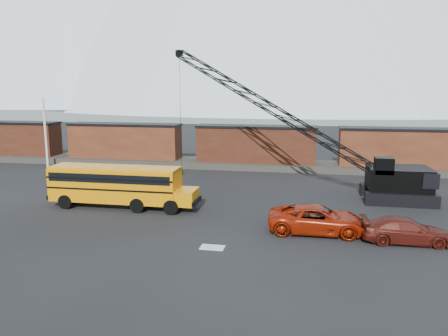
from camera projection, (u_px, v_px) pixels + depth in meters
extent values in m
plane|color=black|center=(218.00, 226.00, 29.26)|extent=(160.00, 160.00, 0.00)
cube|color=white|center=(301.00, 84.00, 355.48)|extent=(800.00, 80.00, 24.00)
cube|color=#433E37|center=(256.00, 165.00, 50.44)|extent=(120.00, 5.00, 0.70)
cube|color=#4E2216|center=(8.00, 138.00, 55.90)|extent=(13.50, 2.90, 4.00)
cube|color=black|center=(6.00, 122.00, 55.52)|extent=(13.70, 3.10, 0.25)
cube|color=black|center=(38.00, 152.00, 55.44)|extent=(2.20, 2.40, 0.60)
cube|color=#461E14|center=(125.00, 141.00, 52.96)|extent=(13.50, 2.90, 4.00)
cube|color=black|center=(124.00, 124.00, 52.58)|extent=(13.70, 3.10, 0.25)
cube|color=black|center=(94.00, 154.00, 54.04)|extent=(2.20, 2.40, 0.60)
cube|color=black|center=(158.00, 156.00, 52.49)|extent=(2.20, 2.40, 0.60)
cube|color=#4E2216|center=(256.00, 144.00, 50.02)|extent=(13.50, 2.90, 4.00)
cube|color=black|center=(256.00, 127.00, 49.64)|extent=(13.70, 3.10, 0.25)
cube|color=black|center=(220.00, 158.00, 51.10)|extent=(2.20, 2.40, 0.60)
cube|color=black|center=(293.00, 160.00, 49.55)|extent=(2.20, 2.40, 0.60)
cube|color=#461E14|center=(404.00, 148.00, 47.07)|extent=(13.50, 2.90, 4.00)
cube|color=black|center=(405.00, 129.00, 46.70)|extent=(13.70, 3.10, 0.25)
cube|color=black|center=(362.00, 162.00, 48.16)|extent=(2.20, 2.40, 0.60)
cube|color=black|center=(444.00, 165.00, 46.61)|extent=(2.20, 2.40, 0.60)
cylinder|color=silver|center=(45.00, 133.00, 50.33)|extent=(0.24, 0.24, 8.00)
cube|color=silver|center=(43.00, 101.00, 49.67)|extent=(1.40, 0.12, 0.12)
cube|color=silver|center=(212.00, 247.00, 25.30)|extent=(1.40, 0.90, 0.02)
cube|color=orange|center=(115.00, 184.00, 33.53)|extent=(10.00, 2.50, 2.50)
cube|color=orange|center=(186.00, 197.00, 32.63)|extent=(1.60, 2.30, 1.10)
cube|color=orange|center=(114.00, 168.00, 33.29)|extent=(10.00, 2.30, 0.18)
cube|color=black|center=(108.00, 179.00, 32.19)|extent=(9.60, 0.05, 0.65)
cube|color=black|center=(122.00, 172.00, 34.62)|extent=(9.60, 0.05, 0.65)
cube|color=black|center=(197.00, 201.00, 32.53)|extent=(0.15, 2.45, 0.35)
cube|color=black|center=(56.00, 194.00, 34.64)|extent=(0.15, 2.50, 0.35)
cylinder|color=black|center=(65.00, 202.00, 33.31)|extent=(1.10, 0.35, 1.10)
cylinder|color=black|center=(81.00, 195.00, 35.53)|extent=(1.10, 0.35, 1.10)
cylinder|color=black|center=(137.00, 205.00, 32.24)|extent=(1.10, 0.35, 1.10)
cylinder|color=black|center=(148.00, 198.00, 34.47)|extent=(1.10, 0.35, 1.10)
cylinder|color=black|center=(171.00, 207.00, 31.77)|extent=(1.10, 0.35, 1.10)
cylinder|color=black|center=(180.00, 199.00, 33.99)|extent=(1.10, 0.35, 1.10)
imported|color=#971C07|center=(318.00, 219.00, 27.78)|extent=(6.31, 2.96, 1.75)
imported|color=#4C140D|center=(406.00, 231.00, 25.99)|extent=(5.25, 2.29, 1.50)
cube|color=black|center=(401.00, 200.00, 34.08)|extent=(5.50, 1.00, 1.00)
cube|color=black|center=(394.00, 190.00, 37.17)|extent=(5.50, 1.00, 1.00)
cube|color=black|center=(398.00, 178.00, 35.37)|extent=(4.80, 3.60, 1.80)
cube|color=black|center=(425.00, 177.00, 34.97)|extent=(1.20, 3.80, 1.20)
cube|color=black|center=(384.00, 166.00, 34.25)|extent=(1.40, 1.20, 1.30)
cube|color=black|center=(385.00, 167.00, 33.72)|extent=(1.20, 0.06, 0.90)
cube|color=black|center=(179.00, 53.00, 43.95)|extent=(0.70, 0.50, 0.60)
cylinder|color=black|center=(180.00, 116.00, 45.09)|extent=(0.04, 0.04, 12.24)
cube|color=black|center=(181.00, 172.00, 46.17)|extent=(0.25, 0.25, 0.50)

